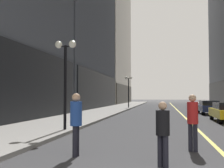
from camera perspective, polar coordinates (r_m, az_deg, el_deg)
ground_plane at (r=39.36m, az=13.02°, el=-4.98°), size 200.00×200.00×0.00m
sidewalk_left at (r=39.84m, az=1.03°, el=-4.90°), size 4.50×78.00×0.15m
lane_centre_stripe at (r=39.36m, az=13.02°, el=-4.97°), size 0.16×70.00×0.01m
building_left_far at (r=67.81m, az=-2.37°, el=11.11°), size 11.92×26.00×35.56m
car_navy at (r=28.28m, az=19.25°, el=-4.44°), size 1.72×4.56×1.32m
pedestrian_in_black_coat at (r=7.02m, az=10.41°, el=-9.11°), size 0.48×0.48×1.61m
pedestrian_in_blue_hoodie at (r=8.16m, az=-7.41°, el=-7.20°), size 0.36×0.36×1.83m
pedestrian_in_red_jacket at (r=9.17m, az=16.27°, el=-6.72°), size 0.46×0.46×1.80m
street_lamp_left_near at (r=13.58m, az=-9.58°, el=3.93°), size 1.06×0.36×4.43m
street_lamp_left_far at (r=38.18m, az=3.43°, el=-0.23°), size 1.06×0.36×4.43m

